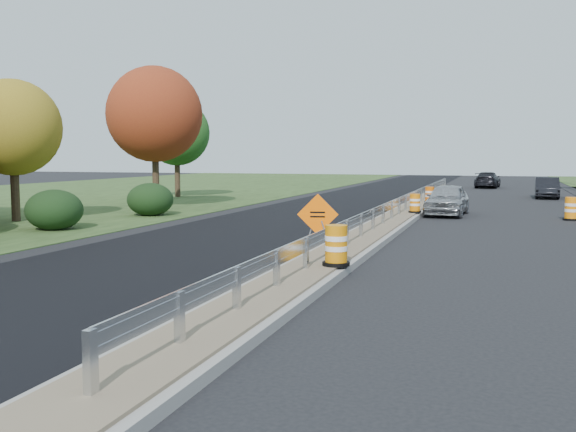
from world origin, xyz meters
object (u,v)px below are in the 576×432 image
(barrel_median_near, at_px, (336,246))
(barrel_median_far, at_px, (430,195))
(car_dark_mid, at_px, (547,188))
(car_silver, at_px, (447,199))
(barrel_median_mid, at_px, (415,204))
(barrel_shoulder_near, at_px, (571,209))
(car_dark_far, at_px, (488,180))
(caution_sign, at_px, (318,236))

(barrel_median_near, relative_size, barrel_median_far, 1.10)
(car_dark_mid, bearing_deg, car_silver, -108.45)
(barrel_median_mid, height_order, barrel_shoulder_near, barrel_median_mid)
(barrel_median_far, distance_m, car_dark_far, 22.24)
(barrel_median_far, distance_m, car_dark_mid, 11.57)
(car_silver, bearing_deg, car_dark_mid, 72.93)
(barrel_median_mid, bearing_deg, car_dark_mid, 67.85)
(car_silver, bearing_deg, barrel_shoulder_near, -5.74)
(barrel_median_near, bearing_deg, car_silver, 85.57)
(car_silver, bearing_deg, car_dark_far, 90.41)
(barrel_median_mid, relative_size, car_silver, 0.19)
(barrel_median_near, xyz_separation_m, barrel_median_mid, (-0.00, 14.35, -0.05))
(car_dark_far, bearing_deg, car_silver, 91.31)
(barrel_median_near, relative_size, car_dark_far, 0.20)
(caution_sign, relative_size, car_silver, 0.39)
(car_dark_mid, bearing_deg, car_dark_far, 109.18)
(car_silver, bearing_deg, caution_sign, -98.94)
(caution_sign, distance_m, barrel_shoulder_near, 14.14)
(barrel_shoulder_near, distance_m, car_dark_mid, 14.89)
(car_silver, height_order, car_dark_far, car_silver)
(barrel_median_near, height_order, car_dark_far, car_dark_far)
(barrel_median_near, height_order, car_dark_mid, car_dark_mid)
(barrel_median_mid, distance_m, barrel_median_far, 6.24)
(car_silver, height_order, car_dark_mid, car_silver)
(caution_sign, bearing_deg, car_dark_mid, 59.38)
(car_dark_mid, bearing_deg, barrel_shoulder_near, -88.09)
(barrel_median_mid, relative_size, barrel_median_far, 0.97)
(caution_sign, height_order, car_silver, caution_sign)
(caution_sign, xyz_separation_m, car_dark_mid, (7.90, 26.60, 0.25))
(caution_sign, relative_size, barrel_median_far, 1.94)
(barrel_median_near, distance_m, car_dark_far, 42.75)
(caution_sign, distance_m, barrel_median_far, 17.05)
(caution_sign, xyz_separation_m, car_dark_far, (4.00, 39.08, 0.25))
(barrel_median_near, height_order, car_silver, car_silver)
(barrel_median_mid, height_order, car_dark_far, car_dark_far)
(barrel_median_far, xyz_separation_m, car_dark_mid, (6.45, 9.61, 0.03))
(barrel_median_near, relative_size, barrel_shoulder_near, 0.95)
(barrel_shoulder_near, distance_m, car_dark_far, 27.65)
(barrel_median_far, bearing_deg, barrel_median_near, -90.00)
(barrel_shoulder_near, distance_m, car_silver, 5.29)
(barrel_median_far, bearing_deg, car_dark_mid, 56.13)
(barrel_shoulder_near, bearing_deg, barrel_median_near, -112.92)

